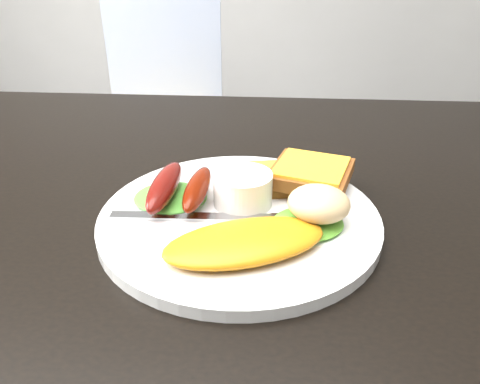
{
  "coord_description": "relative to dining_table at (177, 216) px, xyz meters",
  "views": [
    {
      "loc": [
        0.11,
        -0.45,
        1.01
      ],
      "look_at": [
        0.08,
        -0.03,
        0.78
      ],
      "focal_mm": 35.0,
      "sensor_mm": 36.0,
      "label": 1
    }
  ],
  "objects": [
    {
      "name": "fork",
      "position": [
        0.03,
        -0.06,
        0.03
      ],
      "size": [
        0.16,
        0.02,
        0.0
      ],
      "primitive_type": "cube",
      "rotation": [
        0.0,
        0.0,
        0.03
      ],
      "color": "#ADAFB7",
      "rests_on": "plate"
    },
    {
      "name": "dining_table",
      "position": [
        0.0,
        0.0,
        0.0
      ],
      "size": [
        1.2,
        0.8,
        0.04
      ],
      "primitive_type": "cube",
      "color": "black",
      "rests_on": "ground"
    },
    {
      "name": "sausage_a",
      "position": [
        -0.0,
        -0.03,
        0.05
      ],
      "size": [
        0.03,
        0.11,
        0.03
      ],
      "primitive_type": "ellipsoid",
      "rotation": [
        0.0,
        0.0,
        -0.05
      ],
      "color": "#650F05",
      "rests_on": "lettuce_left"
    },
    {
      "name": "ramekin",
      "position": [
        0.08,
        -0.02,
        0.05
      ],
      "size": [
        0.08,
        0.08,
        0.04
      ],
      "primitive_type": "cylinder",
      "rotation": [
        0.0,
        0.0,
        0.33
      ],
      "color": "white",
      "rests_on": "plate"
    },
    {
      "name": "sausage_b",
      "position": [
        0.03,
        -0.03,
        0.05
      ],
      "size": [
        0.03,
        0.1,
        0.02
      ],
      "primitive_type": "ellipsoid",
      "rotation": [
        0.0,
        0.0,
        -0.06
      ],
      "color": "#611207",
      "rests_on": "lettuce_left"
    },
    {
      "name": "toast_a",
      "position": [
        0.12,
        0.03,
        0.04
      ],
      "size": [
        0.08,
        0.08,
        0.01
      ],
      "primitive_type": "cube",
      "rotation": [
        0.0,
        0.0,
        0.18
      ],
      "color": "brown",
      "rests_on": "plate"
    },
    {
      "name": "lettuce_right",
      "position": [
        0.14,
        -0.06,
        0.04
      ],
      "size": [
        0.09,
        0.09,
        0.01
      ],
      "primitive_type": "ellipsoid",
      "rotation": [
        0.0,
        0.0,
        0.41
      ],
      "color": "#499C2E",
      "rests_on": "plate"
    },
    {
      "name": "dining_chair",
      "position": [
        -0.29,
        1.05,
        -0.28
      ],
      "size": [
        0.43,
        0.43,
        0.05
      ],
      "primitive_type": "cube",
      "rotation": [
        0.0,
        0.0,
        0.07
      ],
      "color": "tan",
      "rests_on": "ground"
    },
    {
      "name": "potato_salad",
      "position": [
        0.15,
        -0.06,
        0.06
      ],
      "size": [
        0.07,
        0.07,
        0.03
      ],
      "primitive_type": "ellipsoid",
      "rotation": [
        0.0,
        0.0,
        -0.21
      ],
      "color": "beige",
      "rests_on": "lettuce_right"
    },
    {
      "name": "plate",
      "position": [
        0.08,
        -0.04,
        0.03
      ],
      "size": [
        0.29,
        0.29,
        0.01
      ],
      "primitive_type": "cylinder",
      "color": "white",
      "rests_on": "dining_table"
    },
    {
      "name": "toast_b",
      "position": [
        0.15,
        0.02,
        0.05
      ],
      "size": [
        0.1,
        0.1,
        0.01
      ],
      "primitive_type": "cube",
      "rotation": [
        0.0,
        0.0,
        -0.3
      ],
      "color": "brown",
      "rests_on": "toast_a"
    },
    {
      "name": "person",
      "position": [
        -0.21,
        0.77,
        0.1
      ],
      "size": [
        0.7,
        0.58,
        1.67
      ],
      "primitive_type": "imported",
      "rotation": [
        0.0,
        0.0,
        2.81
      ],
      "color": "navy",
      "rests_on": "ground"
    },
    {
      "name": "lettuce_left",
      "position": [
        -0.0,
        -0.02,
        0.04
      ],
      "size": [
        0.08,
        0.08,
        0.01
      ],
      "primitive_type": "ellipsoid",
      "rotation": [
        0.0,
        0.0,
        -0.06
      ],
      "color": "#358D1E",
      "rests_on": "plate"
    },
    {
      "name": "omelette",
      "position": [
        0.09,
        -0.11,
        0.04
      ],
      "size": [
        0.17,
        0.12,
        0.02
      ],
      "primitive_type": "ellipsoid",
      "rotation": [
        0.0,
        0.0,
        0.37
      ],
      "color": "orange",
      "rests_on": "plate"
    }
  ]
}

